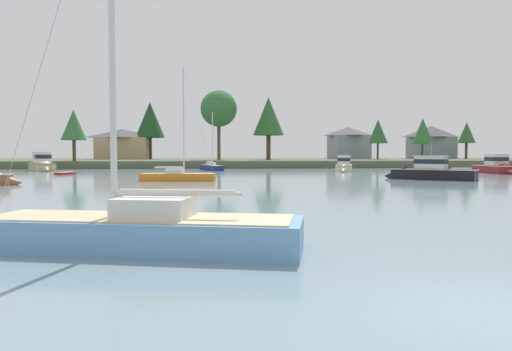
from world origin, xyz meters
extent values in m
plane|color=gray|center=(0.00, 0.00, 0.00)|extent=(400.00, 400.00, 0.00)
cube|color=#4C563D|center=(0.00, 94.14, 0.63)|extent=(163.22, 47.81, 1.26)
cone|color=brown|center=(-20.89, 32.33, 0.20)|extent=(2.16, 2.16, 1.81)
cube|color=beige|center=(14.08, 57.63, 0.20)|extent=(4.07, 7.04, 1.38)
cone|color=beige|center=(13.07, 54.43, 0.20)|extent=(2.41, 2.37, 1.93)
cube|color=black|center=(14.08, 57.63, 0.86)|extent=(4.19, 7.20, 0.05)
cube|color=silver|center=(13.94, 57.17, 1.55)|extent=(2.37, 2.83, 1.31)
cube|color=#19232D|center=(13.94, 57.17, 1.68)|extent=(2.42, 2.89, 0.47)
cube|color=beige|center=(13.94, 57.17, 2.24)|extent=(2.72, 3.19, 0.06)
cylinder|color=silver|center=(13.94, 57.17, 2.67)|extent=(0.03, 0.03, 0.80)
cube|color=black|center=(16.88, 36.45, 0.23)|extent=(7.45, 6.71, 1.57)
cone|color=black|center=(13.91, 38.88, 0.23)|extent=(3.03, 3.03, 2.16)
cube|color=silver|center=(16.88, 36.45, 0.99)|extent=(7.63, 6.88, 0.05)
cube|color=silver|center=(16.69, 36.60, 1.64)|extent=(3.35, 3.23, 1.25)
cube|color=#19232D|center=(16.69, 36.60, 1.76)|extent=(3.41, 3.29, 0.45)
cube|color=beige|center=(16.69, 36.60, 2.29)|extent=(3.80, 3.68, 0.06)
cylinder|color=silver|center=(16.69, 36.60, 2.97)|extent=(0.03, 0.03, 1.30)
cube|color=orange|center=(-7.76, 36.54, 0.10)|extent=(6.99, 2.36, 1.15)
cube|color=#CCB78E|center=(-7.76, 36.54, 0.69)|extent=(6.56, 2.12, 0.04)
cube|color=silver|center=(-8.10, 36.57, 0.92)|extent=(1.61, 1.22, 0.41)
cylinder|color=silver|center=(-7.21, 36.49, 5.62)|extent=(0.14, 0.14, 9.82)
cylinder|color=silver|center=(-8.58, 36.62, 1.23)|extent=(2.74, 0.38, 0.11)
cylinder|color=silver|center=(-8.58, 36.62, 1.28)|extent=(2.47, 0.38, 0.14)
cylinder|color=#999999|center=(-5.85, 36.35, 5.60)|extent=(2.75, 0.29, 9.77)
cube|color=navy|center=(-4.64, 63.33, 0.11)|extent=(3.64, 7.00, 1.25)
cube|color=#CCB78E|center=(-4.64, 63.33, 0.76)|extent=(3.32, 6.55, 0.04)
cube|color=silver|center=(-4.74, 63.65, 0.98)|extent=(1.52, 1.75, 0.41)
cylinder|color=silver|center=(-4.49, 62.81, 4.70)|extent=(0.14, 0.14, 7.85)
cylinder|color=silver|center=(-4.88, 64.11, 1.28)|extent=(0.88, 2.63, 0.11)
cylinder|color=silver|center=(-4.88, 64.11, 1.33)|extent=(0.83, 2.38, 0.14)
cylinder|color=#999999|center=(-4.10, 61.51, 4.68)|extent=(0.79, 2.62, 7.80)
cube|color=white|center=(32.97, 59.15, 0.13)|extent=(3.46, 1.80, 0.63)
cube|color=brown|center=(32.97, 59.15, 0.45)|extent=(3.61, 1.93, 0.05)
cube|color=tan|center=(32.97, 59.15, 0.41)|extent=(0.21, 1.29, 0.03)
cube|color=maroon|center=(31.57, 49.79, 0.22)|extent=(2.94, 7.05, 1.50)
cone|color=maroon|center=(31.30, 46.36, 0.22)|extent=(2.32, 2.09, 2.17)
cube|color=silver|center=(31.57, 49.79, 0.94)|extent=(3.04, 7.19, 0.05)
cube|color=silver|center=(31.52, 49.24, 1.68)|extent=(2.10, 2.43, 1.41)
cube|color=#19232D|center=(31.52, 49.24, 1.82)|extent=(2.15, 2.48, 0.51)
cube|color=beige|center=(31.52, 49.24, 2.41)|extent=(2.43, 2.73, 0.06)
cylinder|color=silver|center=(31.52, 49.24, 3.15)|extent=(0.03, 0.03, 1.42)
cube|color=tan|center=(-29.48, 64.14, 0.25)|extent=(6.09, 8.54, 1.73)
cone|color=tan|center=(-27.63, 60.47, 0.25)|extent=(3.18, 3.14, 2.40)
cube|color=black|center=(-29.48, 64.14, 1.09)|extent=(6.26, 8.73, 0.05)
cube|color=silver|center=(-29.25, 63.67, 1.91)|extent=(3.15, 3.43, 1.58)
cube|color=#19232D|center=(-29.25, 63.67, 2.07)|extent=(3.21, 3.50, 0.57)
cube|color=beige|center=(-29.25, 63.67, 2.73)|extent=(3.60, 3.88, 0.06)
cylinder|color=silver|center=(-29.25, 63.67, 3.37)|extent=(0.03, 0.03, 1.22)
cube|color=#B2231E|center=(-22.19, 50.92, 0.09)|extent=(1.97, 2.84, 0.40)
cube|color=#C6B289|center=(-22.19, 50.92, 0.29)|extent=(2.09, 2.97, 0.05)
cube|color=tan|center=(-22.19, 50.92, 0.25)|extent=(0.92, 0.42, 0.03)
cube|color=#669ECC|center=(-6.64, 5.51, 0.13)|extent=(9.04, 4.41, 1.44)
cube|color=#CCB78E|center=(-6.64, 5.51, 0.87)|extent=(8.46, 4.00, 0.04)
cube|color=silver|center=(-6.21, 5.41, 1.15)|extent=(2.23, 1.96, 0.52)
cylinder|color=silver|center=(-7.31, 5.68, 5.87)|extent=(0.17, 0.17, 9.98)
cylinder|color=silver|center=(-5.62, 5.27, 1.51)|extent=(3.42, 0.95, 0.14)
cylinder|color=silver|center=(-5.62, 5.27, 1.56)|extent=(3.08, 0.87, 0.14)
cylinder|color=#999999|center=(-9.01, 6.09, 5.85)|extent=(3.41, 0.84, 9.93)
cylinder|color=brown|center=(41.14, 90.85, 3.99)|extent=(0.40, 0.40, 5.46)
cone|color=#336B38|center=(41.14, 90.85, 7.34)|extent=(4.56, 4.56, 5.58)
cylinder|color=brown|center=(52.01, 92.30, 4.17)|extent=(0.56, 0.56, 5.83)
cone|color=#2D602D|center=(52.01, 92.30, 7.14)|extent=(3.78, 3.78, 4.62)
cylinder|color=brown|center=(29.60, 86.67, 4.01)|extent=(0.41, 0.41, 5.51)
cone|color=#2D602D|center=(29.60, 86.67, 7.05)|extent=(3.99, 3.99, 4.88)
cylinder|color=brown|center=(6.68, 85.31, 5.27)|extent=(0.86, 0.86, 8.03)
cone|color=#2D602D|center=(6.68, 85.31, 9.89)|extent=(6.14, 6.14, 7.50)
cylinder|color=brown|center=(-3.20, 83.35, 5.40)|extent=(0.63, 0.63, 8.29)
sphere|color=#336B38|center=(-3.20, 83.35, 11.12)|extent=(7.00, 7.00, 7.00)
cylinder|color=brown|center=(-17.79, 95.97, 5.12)|extent=(0.67, 0.67, 7.74)
cone|color=#1E4723|center=(-17.79, 95.97, 9.76)|extent=(6.25, 6.25, 7.64)
cylinder|color=brown|center=(-27.46, 73.49, 4.12)|extent=(0.56, 0.56, 5.74)
cone|color=#336B38|center=(-27.46, 73.49, 7.29)|extent=(4.14, 4.14, 5.06)
cube|color=tan|center=(-23.59, 95.26, 3.57)|extent=(10.48, 6.51, 4.62)
pyramid|color=#47474C|center=(-23.59, 95.26, 6.78)|extent=(11.32, 7.03, 1.80)
cube|color=gray|center=(26.77, 97.95, 3.91)|extent=(7.85, 9.06, 5.31)
pyramid|color=#47474C|center=(26.77, 97.95, 7.55)|extent=(8.48, 9.79, 1.98)
cube|color=gray|center=(47.06, 98.99, 3.80)|extent=(9.29, 7.26, 5.08)
pyramid|color=#47474C|center=(47.06, 98.99, 7.66)|extent=(10.04, 7.84, 2.64)
camera|label=1|loc=(-4.71, -7.20, 2.59)|focal=32.85mm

